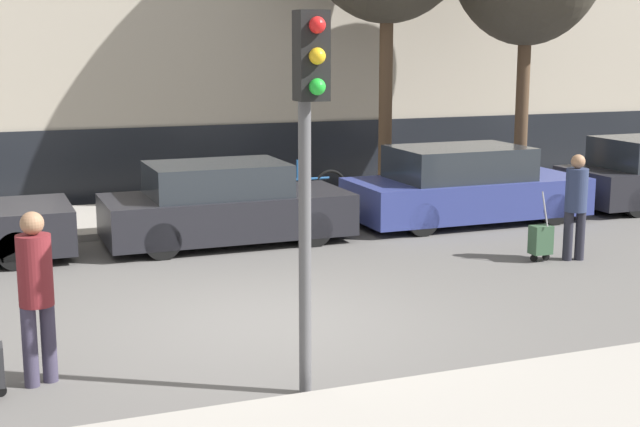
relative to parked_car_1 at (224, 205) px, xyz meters
The scene contains 9 objects.
ground_plane 4.63m from the parked_car_1, 98.28° to the right, with size 80.00×80.00×0.00m, color #565451.
sidewalk_far 2.62m from the parked_car_1, 105.02° to the left, with size 28.00×3.00×0.12m.
parked_car_1 is the anchor object (origin of this frame).
parked_car_2 4.75m from the parked_car_1, ahead, with size 4.50×1.91×1.45m.
pedestrian_left 6.57m from the parked_car_1, 121.52° to the right, with size 0.34×0.34×1.76m.
pedestrian_right 5.78m from the parked_car_1, 33.67° to the right, with size 0.35×0.34×1.68m.
trolley_right 5.27m from the parked_car_1, 35.86° to the right, with size 0.34×0.29×1.11m.
traffic_light 7.25m from the parked_car_1, 98.59° to the right, with size 0.28×0.47×3.66m.
parked_bicycle 3.14m from the parked_car_1, 43.30° to the left, with size 1.77×0.06×0.96m.
Camera 1 is at (-3.23, -9.97, 3.36)m, focal length 50.00 mm.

